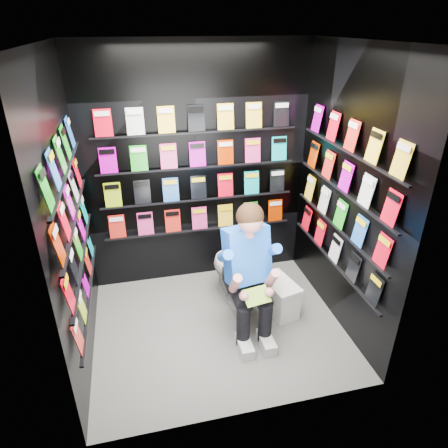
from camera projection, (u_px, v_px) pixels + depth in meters
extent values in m
plane|color=#60605D|center=(219.00, 327.00, 3.98)|extent=(2.40, 2.40, 0.00)
plane|color=white|center=(217.00, 41.00, 2.80)|extent=(2.40, 2.40, 0.00)
cube|color=black|center=(198.00, 171.00, 4.26)|extent=(2.40, 0.04, 2.60)
cube|color=black|center=(252.00, 273.00, 2.52)|extent=(2.40, 0.04, 2.60)
cube|color=black|center=(69.00, 224.00, 3.14)|extent=(0.04, 2.00, 2.60)
cube|color=black|center=(346.00, 196.00, 3.63)|extent=(0.04, 2.00, 2.60)
imported|color=white|center=(235.00, 271.00, 4.21)|extent=(0.54, 0.81, 0.73)
cube|color=white|center=(279.00, 298.00, 4.14)|extent=(0.33, 0.48, 0.33)
cube|color=white|center=(280.00, 283.00, 4.06)|extent=(0.36, 0.50, 0.03)
cube|color=green|center=(257.00, 296.00, 3.48)|extent=(0.26, 0.18, 0.10)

